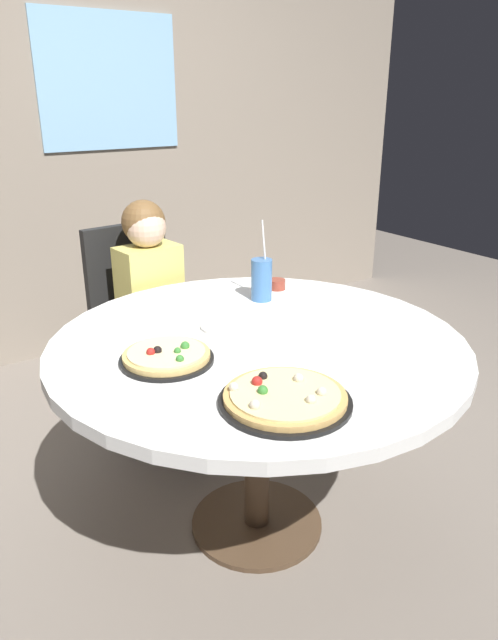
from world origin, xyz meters
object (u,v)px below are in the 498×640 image
Objects in this scene: sauce_bowl at (277,284)px; pizza_veggie at (285,398)px; dining_table at (258,363)px; soda_cup at (262,280)px; plate_small at (227,326)px; pizza_cheese at (167,356)px; chair_wooden at (140,318)px; diner_child at (162,340)px.

pizza_veggie is at bearing -126.01° from sauce_bowl.
soda_cup is at bearing 52.40° from dining_table.
plate_small is at bearing -148.42° from soda_cup.
pizza_veggie is 1.13× the size of soda_cup.
pizza_cheese is 1.56× the size of plate_small.
chair_wooden is 2.74× the size of pizza_veggie.
pizza_cheese is (-0.13, 0.40, -0.00)m from pizza_veggie.
soda_cup is (0.23, 0.30, 0.17)m from dining_table.
chair_wooden is at bearing 88.53° from plate_small.
sauce_bowl reaches higher than plate_small.
sauce_bowl is (0.35, -0.36, 0.29)m from diner_child.
chair_wooden reaches higher than pizza_cheese.
pizza_veggie is 1.23× the size of pizza_cheese.
plate_small is at bearing 101.06° from dining_table.
dining_table is 0.53m from sauce_bowl.
pizza_cheese is at bearing 108.55° from pizza_veggie.
chair_wooden is 0.72m from soda_cup.
chair_wooden reaches higher than dining_table.
soda_cup is at bearing -68.38° from chair_wooden.
diner_child is at bearing 117.93° from soda_cup.
dining_table is 0.17m from plate_small.
diner_child is 0.84m from pizza_cheese.
sauce_bowl is at bearing 30.67° from plate_small.
pizza_cheese reaches higher than dining_table.
dining_table is 0.44m from pizza_veggie.
chair_wooden is (-0.01, 0.91, -0.14)m from dining_table.
chair_wooden is at bearing 70.82° from pizza_cheese.
diner_child is 15.46× the size of sauce_bowl.
plate_small is (-0.03, -0.59, 0.27)m from diner_child.
plate_small reaches higher than dining_table.
pizza_veggie reaches higher than pizza_cheese.
dining_table is 1.25× the size of diner_child.
chair_wooden is 3.37× the size of pizza_cheese.
sauce_bowl is at bearing 28.73° from soda_cup.
diner_child is 0.58m from sauce_bowl.
soda_cup is at bearing -62.07° from diner_child.
plate_small is (-0.39, -0.23, -0.02)m from sauce_bowl.
dining_table is 7.49× the size of plate_small.
pizza_veggie is at bearing -97.87° from chair_wooden.
sauce_bowl is (0.13, 0.07, -0.06)m from soda_cup.
plate_small is (-0.03, 0.14, 0.09)m from dining_table.
diner_child reaches higher than chair_wooden.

